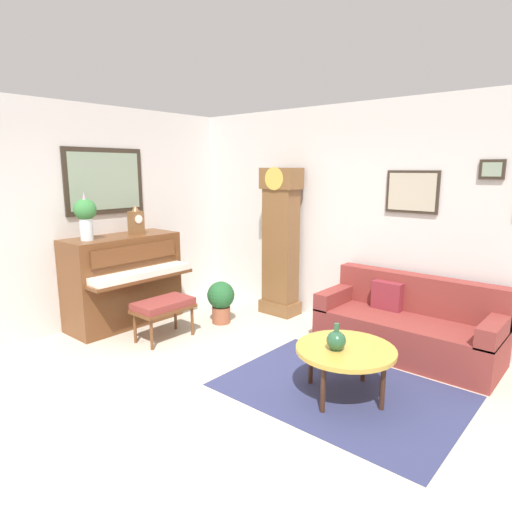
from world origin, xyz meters
The scene contains 13 objects.
ground_plane centered at (0.00, 0.00, -0.05)m, with size 6.40×6.00×0.10m, color beige.
wall_left centered at (-2.60, 0.01, 1.41)m, with size 0.13×4.90×2.80m.
wall_back centered at (0.02, 2.40, 1.40)m, with size 5.30×0.13×2.80m.
area_rug centered at (0.85, 0.70, 0.00)m, with size 2.10×1.50×0.01m, color navy.
piano centered at (-2.23, 0.45, 0.59)m, with size 0.87×1.44×1.17m.
piano_bench centered at (-1.40, 0.44, 0.41)m, with size 0.42×0.70×0.48m.
grandfather_clock centered at (-0.95, 2.11, 0.96)m, with size 0.52×0.34×2.03m.
couch centered at (0.96, 1.94, 0.31)m, with size 1.90×0.80×0.84m.
coffee_table centered at (0.91, 0.64, 0.43)m, with size 0.88×0.88×0.46m.
mantel_clock centered at (-2.23, 0.68, 1.34)m, with size 0.13×0.18×0.38m.
flower_vase centered at (-2.23, -0.01, 1.48)m, with size 0.26×0.26×0.58m.
green_jug centered at (0.87, 0.54, 0.55)m, with size 0.17×0.17×0.24m.
potted_plant centered at (-1.29, 1.28, 0.32)m, with size 0.36×0.36×0.56m.
Camera 1 is at (2.68, -2.63, 2.01)m, focal length 30.87 mm.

